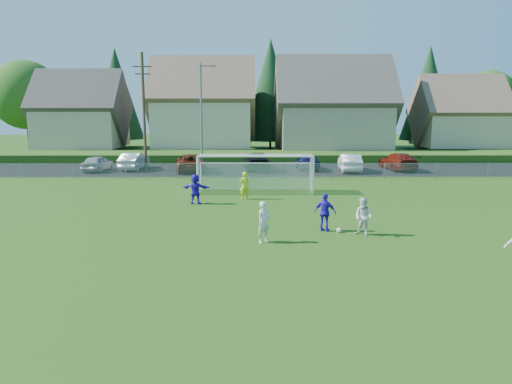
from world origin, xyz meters
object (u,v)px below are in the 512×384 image
at_px(goalkeeper, 244,186).
at_px(car_a, 98,163).
at_px(car_g, 398,161).
at_px(car_f, 350,163).
at_px(car_b, 134,161).
at_px(car_c, 191,163).
at_px(player_white_b, 363,217).
at_px(car_d, 257,161).
at_px(player_blue_b, 195,189).
at_px(player_white_a, 264,222).
at_px(car_e, 308,161).
at_px(player_blue_a, 325,212).
at_px(soccer_goal, 255,167).
at_px(soccer_ball, 339,230).

distance_m(goalkeeper, car_a, 18.35).
distance_m(goalkeeper, car_g, 19.06).
bearing_deg(goalkeeper, car_f, -139.37).
distance_m(car_b, car_c, 5.26).
distance_m(player_white_b, car_d, 22.81).
height_order(player_blue_b, car_g, player_blue_b).
height_order(player_white_a, car_c, player_white_a).
bearing_deg(car_e, car_a, -1.23).
bearing_deg(car_c, player_blue_b, 90.50).
bearing_deg(player_white_b, player_white_a, -123.39).
xyz_separation_m(player_blue_a, car_f, (5.01, 20.52, -0.11)).
bearing_deg(car_e, soccer_goal, 64.17).
distance_m(player_blue_a, car_a, 26.67).
bearing_deg(player_blue_b, player_blue_a, 147.30).
bearing_deg(player_blue_a, goalkeeper, -39.23).
relative_size(soccer_ball, car_d, 0.04).
bearing_deg(goalkeeper, car_b, -69.48).
height_order(soccer_ball, car_d, car_d).
xyz_separation_m(player_blue_a, car_d, (-2.96, 21.57, -0.10)).
xyz_separation_m(car_f, soccer_goal, (-8.11, -10.21, 0.87)).
height_order(player_white_b, player_blue_b, player_blue_b).
distance_m(goalkeeper, car_b, 17.27).
height_order(player_white_a, player_blue_b, player_blue_b).
bearing_deg(soccer_goal, player_blue_b, -130.95).
distance_m(car_b, car_g, 23.19).
xyz_separation_m(player_blue_b, car_d, (3.60, 15.25, -0.10)).
relative_size(goalkeeper, car_c, 0.32).
bearing_deg(car_f, goalkeeper, 58.91).
bearing_deg(car_a, soccer_goal, 149.70).
bearing_deg(car_b, player_white_b, 128.26).
relative_size(car_a, soccer_goal, 0.53).
distance_m(player_blue_b, car_e, 17.26).
xyz_separation_m(player_blue_b, car_c, (-2.06, 14.41, -0.13)).
height_order(player_blue_b, car_d, player_blue_b).
bearing_deg(player_white_b, car_b, 166.90).
bearing_deg(player_white_a, car_a, 81.39).
xyz_separation_m(goalkeeper, car_f, (8.78, 12.76, -0.08)).
bearing_deg(car_c, soccer_goal, 110.28).
distance_m(player_blue_b, car_b, 17.11).
bearing_deg(car_a, car_e, -170.12).
bearing_deg(player_blue_b, car_g, -125.24).
height_order(car_a, car_g, car_g).
bearing_deg(car_a, player_blue_a, 136.17).
relative_size(soccer_ball, player_blue_a, 0.13).
distance_m(car_a, car_b, 3.06).
relative_size(car_a, car_e, 0.92).
bearing_deg(car_g, player_white_a, 56.45).
xyz_separation_m(soccer_ball, car_e, (0.92, 21.87, 0.62)).
relative_size(car_d, car_f, 1.15).
distance_m(player_blue_b, car_d, 15.67).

